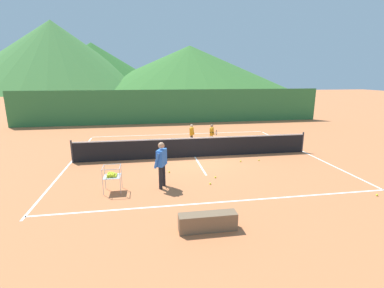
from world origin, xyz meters
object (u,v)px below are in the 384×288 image
(tennis_net, at_px, (195,147))
(student_0, at_px, (192,133))
(instructor, at_px, (161,161))
(tennis_ball_5, at_px, (169,172))
(courtside_bench, at_px, (208,222))
(tennis_ball_4, at_px, (210,184))
(tennis_ball_3, at_px, (259,160))
(tennis_ball_1, at_px, (215,177))
(student_1, at_px, (212,133))
(tennis_ball_0, at_px, (241,161))
(ball_cart, at_px, (112,175))
(tennis_ball_2, at_px, (377,195))

(tennis_net, height_order, student_0, student_0)
(instructor, xyz_separation_m, student_0, (2.04, 5.91, -0.26))
(instructor, relative_size, tennis_ball_5, 24.24)
(courtside_bench, bearing_deg, tennis_net, 82.81)
(tennis_ball_4, bearing_deg, tennis_ball_3, 40.28)
(tennis_net, bearing_deg, tennis_ball_1, -84.55)
(student_1, bearing_deg, tennis_ball_0, -79.44)
(ball_cart, bearing_deg, tennis_ball_1, 10.22)
(tennis_ball_3, height_order, tennis_ball_4, same)
(tennis_ball_2, bearing_deg, tennis_net, 133.39)
(ball_cart, height_order, tennis_ball_3, ball_cart)
(tennis_ball_0, distance_m, tennis_ball_4, 3.16)
(courtside_bench, bearing_deg, tennis_ball_5, 97.62)
(tennis_net, xyz_separation_m, tennis_ball_2, (5.15, -5.45, -0.47))
(ball_cart, height_order, tennis_ball_1, ball_cart)
(tennis_ball_2, height_order, courtside_bench, courtside_bench)
(tennis_ball_3, bearing_deg, ball_cart, -158.20)
(ball_cart, bearing_deg, tennis_ball_0, 24.80)
(tennis_ball_2, relative_size, tennis_ball_3, 1.00)
(tennis_net, xyz_separation_m, tennis_ball_0, (1.94, -1.13, -0.47))
(tennis_net, bearing_deg, tennis_ball_3, -21.23)
(tennis_ball_2, distance_m, tennis_ball_5, 7.41)
(tennis_ball_5, bearing_deg, tennis_net, 54.98)
(tennis_ball_3, bearing_deg, courtside_bench, -123.93)
(instructor, distance_m, tennis_ball_2, 7.28)
(student_0, relative_size, tennis_ball_2, 17.77)
(instructor, bearing_deg, tennis_ball_0, 32.65)
(tennis_net, relative_size, tennis_ball_2, 167.44)
(tennis_net, relative_size, tennis_ball_5, 167.44)
(tennis_ball_2, bearing_deg, ball_cart, 168.22)
(instructor, relative_size, student_1, 1.35)
(tennis_net, bearing_deg, student_1, 57.32)
(student_1, height_order, tennis_ball_3, student_1)
(tennis_ball_5, bearing_deg, instructor, -104.17)
(instructor, height_order, tennis_ball_2, instructor)
(student_0, relative_size, tennis_ball_3, 17.77)
(tennis_net, xyz_separation_m, tennis_ball_1, (0.28, -2.96, -0.47))
(tennis_ball_2, height_order, tennis_ball_3, same)
(tennis_ball_0, relative_size, courtside_bench, 0.05)
(instructor, bearing_deg, tennis_ball_3, 27.54)
(student_1, distance_m, courtside_bench, 8.94)
(tennis_ball_5, bearing_deg, tennis_ball_4, -48.08)
(ball_cart, bearing_deg, tennis_ball_2, -11.78)
(tennis_net, xyz_separation_m, tennis_ball_3, (2.85, -1.11, -0.47))
(student_0, bearing_deg, courtside_bench, -96.77)
(tennis_ball_3, bearing_deg, tennis_ball_1, -144.09)
(student_1, relative_size, tennis_ball_5, 17.92)
(tennis_ball_1, bearing_deg, tennis_ball_3, 35.91)
(student_1, relative_size, tennis_ball_0, 17.92)
(ball_cart, relative_size, tennis_ball_0, 13.22)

